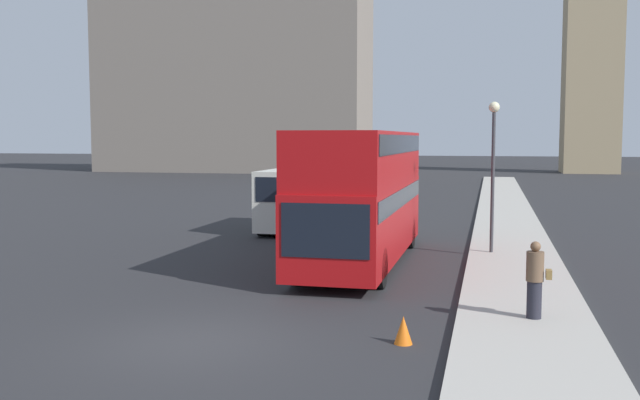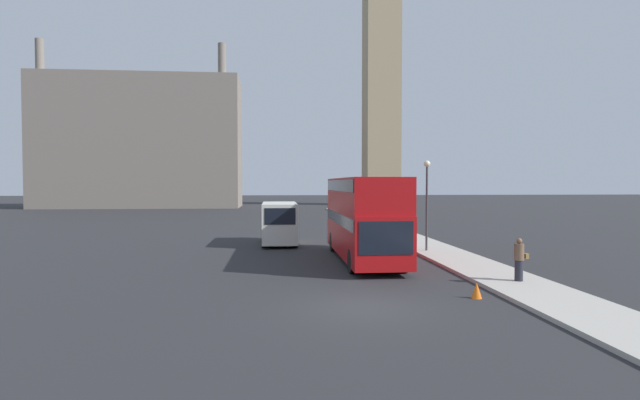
% 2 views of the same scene
% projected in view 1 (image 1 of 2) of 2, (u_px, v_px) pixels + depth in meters
% --- Properties ---
extents(ground_plane, '(300.00, 300.00, 0.00)m').
position_uv_depth(ground_plane, '(191.00, 342.00, 14.02)').
color(ground_plane, '#28282B').
extents(sidewalk_strip, '(2.91, 120.00, 0.15)m').
position_uv_depth(sidewalk_strip, '(533.00, 362.00, 12.51)').
color(sidewalk_strip, '#ADA89E').
rests_on(sidewalk_strip, ground_plane).
extents(building_block_distant, '(31.93, 10.54, 25.71)m').
position_uv_depth(building_block_distant, '(233.00, 83.00, 84.95)').
color(building_block_distant, slate).
rests_on(building_block_distant, ground_plane).
extents(red_double_decker_bus, '(2.60, 10.34, 4.19)m').
position_uv_depth(red_double_decker_bus, '(362.00, 190.00, 22.55)').
color(red_double_decker_bus, '#A80F11').
rests_on(red_double_decker_bus, ground_plane).
extents(white_van, '(2.19, 5.38, 2.66)m').
position_uv_depth(white_van, '(295.00, 198.00, 30.54)').
color(white_van, silver).
rests_on(white_van, ground_plane).
extents(pedestrian, '(0.53, 0.37, 1.66)m').
position_uv_depth(pedestrian, '(535.00, 280.00, 15.19)').
color(pedestrian, '#23232D').
rests_on(pedestrian, sidewalk_strip).
extents(street_lamp, '(0.36, 0.36, 5.06)m').
position_uv_depth(street_lamp, '(493.00, 152.00, 23.81)').
color(street_lamp, '#38383D').
rests_on(street_lamp, sidewalk_strip).
extents(traffic_cone, '(0.36, 0.36, 0.55)m').
position_uv_depth(traffic_cone, '(403.00, 330.00, 13.85)').
color(traffic_cone, orange).
rests_on(traffic_cone, ground_plane).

